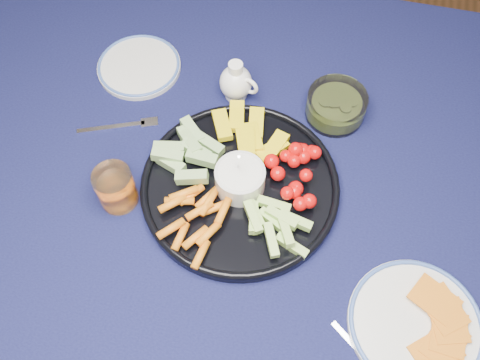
% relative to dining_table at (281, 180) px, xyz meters
% --- Properties ---
extents(dining_table, '(1.67, 1.07, 0.75)m').
position_rel_dining_table_xyz_m(dining_table, '(0.00, 0.00, 0.00)').
color(dining_table, '#472B17').
rests_on(dining_table, ground).
extents(crudite_platter, '(0.39, 0.39, 0.13)m').
position_rel_dining_table_xyz_m(crudite_platter, '(-0.08, -0.09, 0.11)').
color(crudite_platter, black).
rests_on(crudite_platter, dining_table).
extents(creamer_pitcher, '(0.09, 0.07, 0.10)m').
position_rel_dining_table_xyz_m(creamer_pitcher, '(-0.14, 0.14, 0.13)').
color(creamer_pitcher, white).
rests_on(creamer_pitcher, dining_table).
extents(pickle_bowl, '(0.13, 0.13, 0.06)m').
position_rel_dining_table_xyz_m(pickle_bowl, '(0.08, 0.14, 0.11)').
color(pickle_bowl, silver).
rests_on(pickle_bowl, dining_table).
extents(cheese_plate, '(0.24, 0.24, 0.03)m').
position_rel_dining_table_xyz_m(cheese_plate, '(0.29, -0.29, 0.10)').
color(cheese_plate, silver).
rests_on(cheese_plate, dining_table).
extents(juice_tumbler, '(0.08, 0.08, 0.09)m').
position_rel_dining_table_xyz_m(juice_tumbler, '(-0.30, -0.17, 0.13)').
color(juice_tumbler, silver).
rests_on(juice_tumbler, dining_table).
extents(fork_left, '(0.17, 0.08, 0.00)m').
position_rel_dining_table_xyz_m(fork_left, '(-0.35, 0.00, 0.09)').
color(fork_left, white).
rests_on(fork_left, dining_table).
extents(side_plate_extra, '(0.19, 0.19, 0.02)m').
position_rel_dining_table_xyz_m(side_plate_extra, '(-0.37, 0.17, 0.10)').
color(side_plate_extra, silver).
rests_on(side_plate_extra, dining_table).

